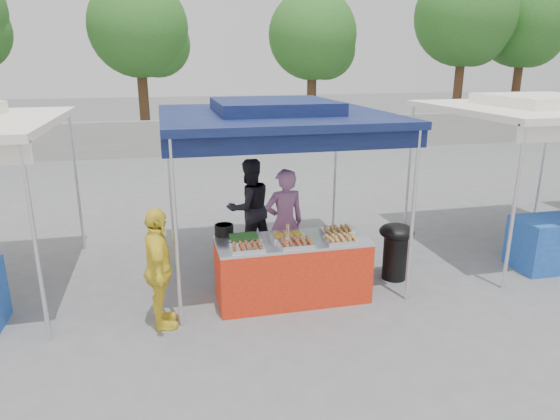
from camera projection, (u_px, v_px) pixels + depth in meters
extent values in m
plane|color=slate|center=(290.00, 295.00, 6.90)|extent=(80.00, 80.00, 0.00)
cube|color=gray|center=(209.00, 137.00, 16.97)|extent=(40.00, 0.25, 1.20)
cylinder|color=silver|center=(176.00, 237.00, 5.77)|extent=(0.05, 0.05, 2.30)
cylinder|color=silver|center=(413.00, 219.00, 6.43)|extent=(0.05, 0.05, 2.30)
cylinder|color=silver|center=(170.00, 179.00, 8.56)|extent=(0.05, 0.05, 2.30)
cylinder|color=silver|center=(335.00, 171.00, 9.23)|extent=(0.05, 0.05, 2.30)
cube|color=#121D4B|center=(274.00, 116.00, 7.15)|extent=(3.20, 3.20, 0.10)
cube|color=#121D4B|center=(274.00, 106.00, 7.11)|extent=(1.65, 1.65, 0.18)
cube|color=#121D4B|center=(302.00, 142.00, 5.80)|extent=(3.20, 0.04, 0.25)
cylinder|color=silver|center=(36.00, 248.00, 5.44)|extent=(0.05, 0.05, 2.30)
cylinder|color=silver|center=(77.00, 184.00, 8.23)|extent=(0.05, 0.05, 2.30)
cylinder|color=silver|center=(514.00, 211.00, 6.76)|extent=(0.05, 0.05, 2.30)
cylinder|color=silver|center=(409.00, 167.00, 9.56)|extent=(0.05, 0.05, 2.30)
cylinder|color=silver|center=(543.00, 160.00, 10.22)|extent=(0.05, 0.05, 2.30)
cube|color=white|center=(542.00, 109.00, 8.15)|extent=(3.20, 3.20, 0.10)
cube|color=white|center=(543.00, 101.00, 8.11)|extent=(1.65, 1.65, 0.18)
cylinder|color=#4B311D|center=(143.00, 95.00, 18.08)|extent=(0.36, 0.36, 3.79)
sphere|color=#2F6D24|center=(138.00, 27.00, 17.41)|extent=(3.46, 3.46, 3.46)
sphere|color=#2F6D24|center=(157.00, 44.00, 17.89)|extent=(2.38, 2.38, 2.38)
cylinder|color=#4B311D|center=(312.00, 96.00, 19.20)|extent=(0.36, 0.36, 3.60)
sphere|color=#2F6D24|center=(313.00, 35.00, 18.57)|extent=(3.29, 3.29, 3.29)
sphere|color=#2F6D24|center=(326.00, 50.00, 19.03)|extent=(2.26, 2.26, 2.26)
cylinder|color=#4B311D|center=(458.00, 84.00, 20.44)|extent=(0.36, 0.36, 4.32)
sphere|color=#2F6D24|center=(465.00, 15.00, 19.68)|extent=(3.95, 3.95, 3.95)
sphere|color=#2F6D24|center=(474.00, 32.00, 20.17)|extent=(2.71, 2.71, 2.71)
cylinder|color=#4B311D|center=(516.00, 84.00, 21.49)|extent=(0.36, 0.36, 4.24)
sphere|color=#2F6D24|center=(525.00, 20.00, 20.74)|extent=(3.88, 3.88, 3.88)
sphere|color=#2F6D24|center=(532.00, 35.00, 21.24)|extent=(2.67, 2.67, 2.67)
cube|color=red|center=(292.00, 271.00, 6.69)|extent=(2.00, 0.80, 0.81)
cube|color=silver|center=(292.00, 241.00, 6.56)|extent=(2.00, 0.80, 0.04)
cube|color=white|center=(247.00, 248.00, 6.19)|extent=(0.42, 0.30, 0.05)
cube|color=brown|center=(247.00, 245.00, 6.18)|extent=(0.35, 0.25, 0.02)
cube|color=white|center=(296.00, 244.00, 6.33)|extent=(0.42, 0.30, 0.05)
cube|color=brown|center=(296.00, 241.00, 6.31)|extent=(0.35, 0.25, 0.02)
cube|color=white|center=(341.00, 240.00, 6.46)|extent=(0.42, 0.30, 0.05)
cube|color=#CC9046|center=(341.00, 238.00, 6.45)|extent=(0.35, 0.25, 0.02)
cube|color=white|center=(244.00, 239.00, 6.50)|extent=(0.42, 0.30, 0.05)
cube|color=#2C6623|center=(244.00, 236.00, 6.49)|extent=(0.35, 0.25, 0.02)
cube|color=white|center=(288.00, 236.00, 6.61)|extent=(0.42, 0.30, 0.05)
cube|color=yellow|center=(288.00, 233.00, 6.60)|extent=(0.35, 0.25, 0.02)
cube|color=white|center=(338.00, 232.00, 6.79)|extent=(0.42, 0.30, 0.05)
cube|color=#CC9046|center=(338.00, 229.00, 6.77)|extent=(0.35, 0.25, 0.02)
cylinder|color=black|center=(224.00, 230.00, 6.70)|extent=(0.25, 0.25, 0.15)
cylinder|color=silver|center=(287.00, 242.00, 6.32)|extent=(0.08, 0.08, 0.10)
cylinder|color=black|center=(395.00, 257.00, 7.32)|extent=(0.35, 0.35, 0.68)
ellipsoid|color=black|center=(397.00, 231.00, 7.21)|extent=(0.51, 0.51, 0.23)
cube|color=#173BBD|center=(245.00, 275.00, 7.19)|extent=(0.47, 0.33, 0.28)
cube|color=#173BBD|center=(294.00, 269.00, 7.35)|extent=(0.53, 0.37, 0.32)
cube|color=#173BBD|center=(294.00, 250.00, 7.26)|extent=(0.49, 0.34, 0.29)
imported|color=#A06692|center=(284.00, 223.00, 7.34)|extent=(0.63, 0.45, 1.63)
imported|color=#232328|center=(249.00, 208.00, 8.11)|extent=(0.94, 0.82, 1.62)
imported|color=yellow|center=(159.00, 269.00, 5.87)|extent=(0.41, 0.89, 1.50)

